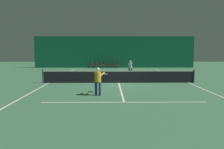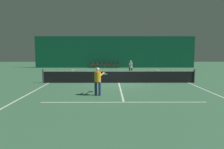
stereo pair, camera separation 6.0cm
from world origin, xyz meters
The scene contains 19 objects.
ground_plane centered at (0.00, 0.00, 0.00)m, with size 60.00×60.00×0.00m, color #386647.
backdrop_curtain centered at (0.00, 14.60, 2.26)m, with size 23.00×0.12×4.51m.
court_line_baseline_far centered at (0.00, 11.90, 0.00)m, with size 11.00×0.10×0.00m.
court_line_service_far centered at (0.00, 6.40, 0.00)m, with size 8.25×0.10×0.00m.
court_line_service_near centered at (0.00, -6.40, 0.00)m, with size 8.25×0.10×0.00m.
court_line_sideline_left centered at (-5.50, 0.00, 0.00)m, with size 0.10×23.80×0.00m.
court_line_sideline_right centered at (5.50, 0.00, 0.00)m, with size 0.10×23.80×0.00m.
court_line_centre centered at (0.00, 0.00, 0.00)m, with size 0.10×12.80×0.00m.
tennis_net centered at (0.00, 0.00, 0.51)m, with size 12.00×0.10×1.07m.
player_near centered at (-1.37, -4.71, 0.93)m, with size 0.85×1.35×1.60m.
player_far centered at (1.43, 5.36, 0.87)m, with size 0.46×1.30×1.50m.
courtside_chair_0 centered at (-3.28, 14.05, 0.49)m, with size 0.44×0.44×0.84m.
courtside_chair_1 centered at (-2.64, 14.05, 0.49)m, with size 0.44×0.44×0.84m.
courtside_chair_2 centered at (-2.00, 14.05, 0.49)m, with size 0.44×0.44×0.84m.
courtside_chair_3 centered at (-1.35, 14.05, 0.49)m, with size 0.44×0.44×0.84m.
courtside_chair_4 centered at (-0.71, 14.05, 0.49)m, with size 0.44×0.44×0.84m.
courtside_chair_5 centered at (-0.06, 14.05, 0.49)m, with size 0.44×0.44×0.84m.
courtside_chair_6 centered at (0.58, 14.05, 0.49)m, with size 0.44×0.44×0.84m.
tennis_ball centered at (2.12, -1.64, 0.03)m, with size 0.07×0.07×0.07m.
Camera 2 is at (-0.67, -17.01, 2.60)m, focal length 35.00 mm.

